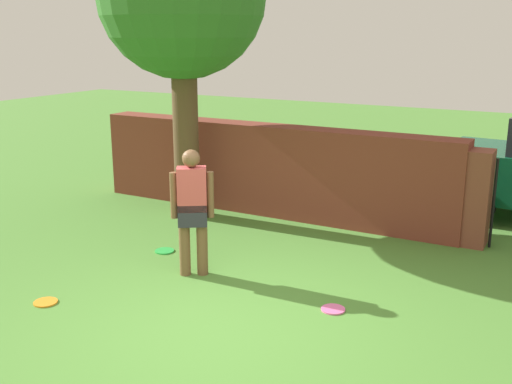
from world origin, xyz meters
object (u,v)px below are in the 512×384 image
(frisbee_orange, at_px, (46,302))
(frisbee_green, at_px, (165,251))
(frisbee_pink, at_px, (333,309))
(person, at_px, (192,207))

(frisbee_orange, xyz_separation_m, frisbee_green, (0.17, 2.01, 0.00))
(frisbee_green, bearing_deg, frisbee_orange, -94.87)
(frisbee_green, bearing_deg, frisbee_pink, -12.18)
(person, xyz_separation_m, frisbee_orange, (-1.01, -1.53, -0.89))
(person, distance_m, frisbee_pink, 2.14)
(person, bearing_deg, frisbee_pink, -36.55)
(frisbee_pink, height_order, frisbee_orange, same)
(person, xyz_separation_m, frisbee_pink, (1.95, -0.12, -0.89))
(frisbee_pink, bearing_deg, person, 176.58)
(person, height_order, frisbee_orange, person)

